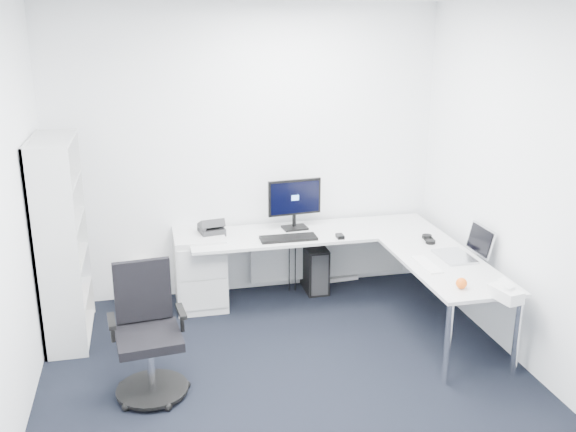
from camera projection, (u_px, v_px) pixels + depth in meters
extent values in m
plane|color=black|center=(300.00, 408.00, 4.39)|extent=(4.20, 4.20, 0.00)
cube|color=white|center=(247.00, 153.00, 5.94)|extent=(3.60, 0.02, 2.70)
cube|color=white|center=(460.00, 417.00, 2.03)|extent=(3.60, 0.02, 2.70)
cube|color=white|center=(558.00, 203.00, 4.37)|extent=(0.02, 4.20, 2.70)
cube|color=#BCBEBE|center=(200.00, 269.00, 5.89)|extent=(0.45, 0.56, 0.69)
cube|color=black|center=(314.00, 267.00, 6.27)|extent=(0.20, 0.46, 0.45)
cube|color=beige|center=(142.00, 287.00, 5.92)|extent=(0.20, 0.39, 0.35)
cube|color=white|center=(341.00, 279.00, 6.51)|extent=(0.35, 0.09, 0.04)
cube|color=black|center=(288.00, 238.00, 5.69)|extent=(0.50, 0.18, 0.02)
cube|color=black|center=(340.00, 236.00, 5.72)|extent=(0.06, 0.10, 0.03)
cube|color=white|center=(427.00, 264.00, 5.10)|extent=(0.11, 0.38, 0.01)
sphere|color=orange|center=(461.00, 283.00, 4.66)|extent=(0.08, 0.08, 0.08)
cube|color=white|center=(505.00, 294.00, 4.47)|extent=(0.17, 0.27, 0.09)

